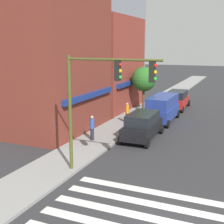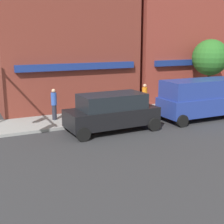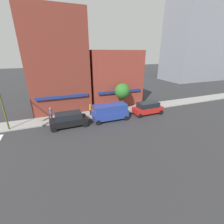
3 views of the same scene
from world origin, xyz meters
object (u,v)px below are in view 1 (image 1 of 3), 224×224
at_px(van_blue, 162,108).
at_px(pedestrian_orange_vest, 127,113).
at_px(suv_red, 177,99).
at_px(pedestrian_blue_shirt, 92,127).
at_px(suv_black, 142,125).
at_px(traffic_signal, 101,90).
at_px(street_tree, 144,79).

height_order(van_blue, pedestrian_orange_vest, van_blue).
relative_size(suv_red, pedestrian_blue_shirt, 2.69).
height_order(suv_black, pedestrian_blue_shirt, suv_black).
bearing_deg(suv_black, suv_red, -1.26).
xyz_separation_m(traffic_signal, pedestrian_blue_shirt, (5.09, 3.12, -3.47)).
bearing_deg(van_blue, street_tree, 42.13).
distance_m(traffic_signal, van_blue, 13.45).
distance_m(pedestrian_blue_shirt, street_tree, 11.34).
relative_size(suv_black, pedestrian_blue_shirt, 2.68).
bearing_deg(traffic_signal, pedestrian_orange_vest, 13.61).
distance_m(suv_red, pedestrian_blue_shirt, 14.64).
relative_size(traffic_signal, van_blue, 1.25).
relative_size(van_blue, suv_red, 1.06).
height_order(traffic_signal, suv_red, traffic_signal).
relative_size(traffic_signal, suv_red, 1.32).
bearing_deg(street_tree, traffic_signal, -169.85).
bearing_deg(suv_red, van_blue, 178.30).
relative_size(traffic_signal, pedestrian_orange_vest, 3.54).
bearing_deg(pedestrian_blue_shirt, suv_black, -134.38).
bearing_deg(suv_black, pedestrian_blue_shirt, 124.32).
bearing_deg(traffic_signal, suv_red, 0.29).
bearing_deg(van_blue, pedestrian_blue_shirt, 159.72).
relative_size(suv_black, pedestrian_orange_vest, 2.68).
height_order(suv_red, pedestrian_blue_shirt, suv_red).
distance_m(suv_red, street_tree, 4.87).
bearing_deg(van_blue, traffic_signal, -179.09).
bearing_deg(traffic_signal, pedestrian_blue_shirt, 31.46).
distance_m(van_blue, street_tree, 4.71).
relative_size(traffic_signal, suv_black, 1.32).
height_order(van_blue, pedestrian_blue_shirt, van_blue).
bearing_deg(suv_red, street_tree, 137.29).
xyz_separation_m(suv_red, street_tree, (-3.22, 2.80, 2.35)).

